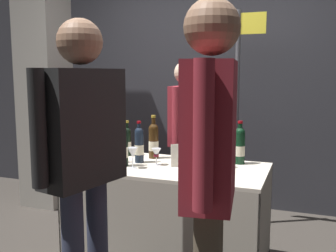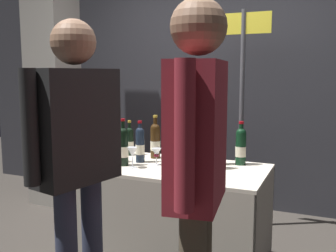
{
  "view_description": "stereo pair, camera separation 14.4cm",
  "coord_description": "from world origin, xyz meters",
  "views": [
    {
      "loc": [
        0.98,
        -2.63,
        1.47
      ],
      "look_at": [
        0.0,
        0.0,
        1.09
      ],
      "focal_mm": 41.12,
      "sensor_mm": 36.0,
      "label": 1
    },
    {
      "loc": [
        1.11,
        -2.57,
        1.47
      ],
      "look_at": [
        0.0,
        0.0,
        1.09
      ],
      "focal_mm": 41.12,
      "sensor_mm": 36.0,
      "label": 2
    }
  ],
  "objects": [
    {
      "name": "back_partition",
      "position": [
        0.0,
        1.6,
        1.51
      ],
      "size": [
        6.66,
        0.12,
        3.02
      ],
      "primitive_type": "cube",
      "color": "#2D2D33",
      "rests_on": "ground_plane"
    },
    {
      "name": "concrete_pillar",
      "position": [
        -1.79,
        0.89,
        1.55
      ],
      "size": [
        0.45,
        0.45,
        3.1
      ],
      "primitive_type": "cube",
      "color": "gray",
      "rests_on": "ground_plane"
    },
    {
      "name": "tasting_table",
      "position": [
        0.0,
        0.0,
        0.54
      ],
      "size": [
        1.45,
        0.74,
        0.79
      ],
      "color": "beige",
      "rests_on": "ground_plane"
    },
    {
      "name": "featured_wine_bottle",
      "position": [
        0.22,
        0.12,
        0.92
      ],
      "size": [
        0.07,
        0.07,
        0.33
      ],
      "color": "#38230F",
      "rests_on": "tasting_table"
    },
    {
      "name": "display_bottle_0",
      "position": [
        0.35,
        0.06,
        0.92
      ],
      "size": [
        0.08,
        0.08,
        0.31
      ],
      "color": "#192333",
      "rests_on": "tasting_table"
    },
    {
      "name": "display_bottle_1",
      "position": [
        -0.31,
        -0.12,
        0.93
      ],
      "size": [
        0.08,
        0.08,
        0.35
      ],
      "color": "black",
      "rests_on": "tasting_table"
    },
    {
      "name": "display_bottle_2",
      "position": [
        -0.45,
        0.22,
        0.91
      ],
      "size": [
        0.07,
        0.07,
        0.29
      ],
      "color": "black",
      "rests_on": "tasting_table"
    },
    {
      "name": "display_bottle_3",
      "position": [
        0.49,
        0.25,
        0.93
      ],
      "size": [
        0.08,
        0.08,
        0.33
      ],
      "color": "black",
      "rests_on": "tasting_table"
    },
    {
      "name": "display_bottle_4",
      "position": [
        -0.25,
        0.03,
        0.93
      ],
      "size": [
        0.07,
        0.07,
        0.32
      ],
      "color": "#192333",
      "rests_on": "tasting_table"
    },
    {
      "name": "display_bottle_5",
      "position": [
        -0.42,
        -0.17,
        0.92
      ],
      "size": [
        0.07,
        0.07,
        0.32
      ],
      "color": "#192333",
      "rests_on": "tasting_table"
    },
    {
      "name": "display_bottle_6",
      "position": [
        -0.2,
        0.21,
        0.93
      ],
      "size": [
        0.08,
        0.08,
        0.35
      ],
      "color": "#38230F",
      "rests_on": "tasting_table"
    },
    {
      "name": "display_bottle_7",
      "position": [
        0.35,
        0.2,
        0.92
      ],
      "size": [
        0.08,
        0.08,
        0.31
      ],
      "color": "#192333",
      "rests_on": "tasting_table"
    },
    {
      "name": "display_bottle_8",
      "position": [
        -0.45,
        -0.06,
        0.93
      ],
      "size": [
        0.08,
        0.08,
        0.32
      ],
      "color": "black",
      "rests_on": "tasting_table"
    },
    {
      "name": "wine_glass_near_vendor",
      "position": [
        -0.09,
        -0.01,
        0.87
      ],
      "size": [
        0.07,
        0.07,
        0.13
      ],
      "color": "silver",
      "rests_on": "tasting_table"
    },
    {
      "name": "wine_glass_mid",
      "position": [
        -0.22,
        -0.16,
        0.9
      ],
      "size": [
        0.07,
        0.07,
        0.15
      ],
      "color": "silver",
      "rests_on": "tasting_table"
    },
    {
      "name": "brochure_stand",
      "position": [
        0.08,
        0.01,
        0.87
      ],
      "size": [
        0.1,
        0.08,
        0.17
      ],
      "primitive_type": "cube",
      "rotation": [
        -0.01,
        0.0,
        0.66
      ],
      "color": "silver",
      "rests_on": "tasting_table"
    },
    {
      "name": "vendor_presenter",
      "position": [
        -0.15,
        0.86,
        0.94
      ],
      "size": [
        0.22,
        0.56,
        1.59
      ],
      "rotation": [
        0.0,
        0.0,
        -1.6
      ],
      "color": "#4C4233",
      "rests_on": "ground_plane"
    },
    {
      "name": "taster_foreground_right",
      "position": [
        -0.16,
        -0.88,
        1.07
      ],
      "size": [
        0.31,
        0.63,
        1.75
      ],
      "rotation": [
        0.0,
        0.0,
        1.35
      ],
      "color": "#2D3347",
      "rests_on": "ground_plane"
    },
    {
      "name": "taster_foreground_left",
      "position": [
        0.57,
        -0.99,
        1.09
      ],
      "size": [
        0.27,
        0.58,
        1.79
      ],
      "rotation": [
        0.0,
        0.0,
        1.71
      ],
      "color": "#4C4233",
      "rests_on": "ground_plane"
    },
    {
      "name": "booth_signpost",
      "position": [
        0.33,
        0.98,
        1.27
      ],
      "size": [
        0.49,
        0.04,
        2.04
      ],
      "color": "#47474C",
      "rests_on": "ground_plane"
    }
  ]
}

